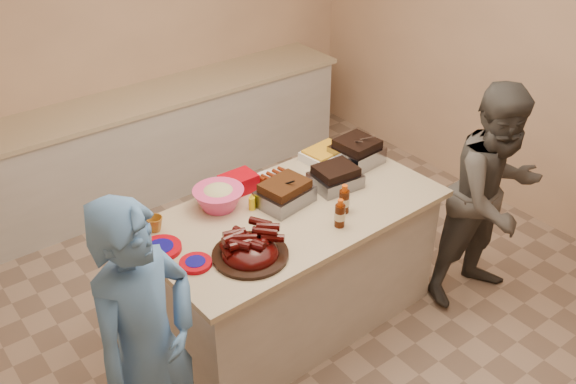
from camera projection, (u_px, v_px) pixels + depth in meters
room at (315, 316)px, 4.42m from camera, size 4.50×5.00×2.70m
back_counter at (158, 141)px, 5.66m from camera, size 3.60×0.64×0.90m
island at (292, 317)px, 4.41m from camera, size 1.91×1.06×0.89m
rib_platter at (250, 256)px, 3.54m from camera, size 0.49×0.49×0.17m
pulled_pork_tray at (285, 203)px, 4.00m from camera, size 0.36×0.30×0.10m
brisket_tray at (335, 186)px, 4.17m from camera, size 0.32×0.27×0.09m
roasting_pan at (356, 162)px, 4.45m from camera, size 0.32×0.32×0.12m
coleslaw_bowl at (219, 207)px, 3.96m from camera, size 0.33×0.33×0.22m
sausage_plate at (274, 183)px, 4.21m from camera, size 0.33×0.33×0.05m
mac_cheese_dish at (325, 159)px, 4.49m from camera, size 0.33×0.26×0.08m
bbq_bottle_a at (339, 226)px, 3.79m from camera, size 0.06×0.06×0.18m
bbq_bottle_b at (343, 212)px, 3.92m from camera, size 0.07×0.07×0.19m
mustard_bottle at (252, 209)px, 3.94m from camera, size 0.04×0.04×0.11m
sauce_bowl at (287, 199)px, 4.04m from camera, size 0.15×0.05×0.15m
plate_stack_large at (161, 250)px, 3.59m from camera, size 0.24×0.24×0.03m
plate_stack_small at (196, 265)px, 3.47m from camera, size 0.18×0.18×0.02m
plastic_cup at (156, 230)px, 3.75m from camera, size 0.10×0.09×0.10m
basket_stack at (239, 190)px, 4.13m from camera, size 0.22×0.17×0.11m
guest_gray at (475, 289)px, 4.66m from camera, size 0.97×1.67×0.60m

